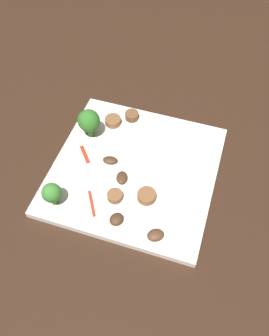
% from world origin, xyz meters
% --- Properties ---
extents(ground_plane, '(1.40, 1.40, 0.00)m').
position_xyz_m(ground_plane, '(0.00, 0.00, 0.00)').
color(ground_plane, black).
extents(plate, '(0.29, 0.29, 0.01)m').
position_xyz_m(plate, '(0.00, 0.00, 0.01)').
color(plate, white).
rests_on(plate, ground_plane).
extents(fork, '(0.17, 0.08, 0.00)m').
position_xyz_m(fork, '(0.05, 0.05, 0.01)').
color(fork, silver).
rests_on(fork, plate).
extents(broccoli_floret_0, '(0.03, 0.03, 0.05)m').
position_xyz_m(broccoli_floret_0, '(-0.10, -0.11, 0.04)').
color(broccoli_floret_0, '#408630').
rests_on(broccoli_floret_0, plate).
extents(broccoli_floret_1, '(0.04, 0.04, 0.06)m').
position_xyz_m(broccoli_floret_1, '(-0.10, 0.05, 0.05)').
color(broccoli_floret_1, '#347525').
rests_on(broccoli_floret_1, plate).
extents(sausage_slice_0, '(0.04, 0.04, 0.01)m').
position_xyz_m(sausage_slice_0, '(-0.07, 0.09, 0.02)').
color(sausage_slice_0, brown).
rests_on(sausage_slice_0, plate).
extents(sausage_slice_1, '(0.04, 0.04, 0.01)m').
position_xyz_m(sausage_slice_1, '(-0.01, -0.07, 0.02)').
color(sausage_slice_1, brown).
rests_on(sausage_slice_1, plate).
extents(sausage_slice_2, '(0.04, 0.04, 0.01)m').
position_xyz_m(sausage_slice_2, '(0.04, -0.05, 0.02)').
color(sausage_slice_2, brown).
rests_on(sausage_slice_2, plate).
extents(sausage_slice_3, '(0.04, 0.04, 0.01)m').
position_xyz_m(sausage_slice_3, '(-0.04, 0.12, 0.02)').
color(sausage_slice_3, brown).
rests_on(sausage_slice_3, plate).
extents(mushroom_0, '(0.03, 0.02, 0.01)m').
position_xyz_m(mushroom_0, '(-0.05, -0.00, 0.02)').
color(mushroom_0, '#422B19').
rests_on(mushroom_0, plate).
extents(mushroom_1, '(0.03, 0.03, 0.01)m').
position_xyz_m(mushroom_1, '(-0.01, -0.03, 0.02)').
color(mushroom_1, '#422B19').
rests_on(mushroom_1, plate).
extents(mushroom_2, '(0.03, 0.03, 0.01)m').
position_xyz_m(mushroom_2, '(0.07, -0.12, 0.02)').
color(mushroom_2, '#4C331E').
rests_on(mushroom_2, plate).
extents(mushroom_3, '(0.03, 0.03, 0.01)m').
position_xyz_m(mushroom_3, '(0.01, -0.11, 0.02)').
color(mushroom_3, '#422B19').
rests_on(mushroom_3, plate).
extents(pepper_strip_0, '(0.03, 0.04, 0.00)m').
position_xyz_m(pepper_strip_0, '(-0.05, -0.09, 0.01)').
color(pepper_strip_0, red).
rests_on(pepper_strip_0, plate).
extents(pepper_strip_1, '(0.03, 0.04, 0.00)m').
position_xyz_m(pepper_strip_1, '(-0.10, 0.00, 0.01)').
color(pepper_strip_1, red).
rests_on(pepper_strip_1, plate).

